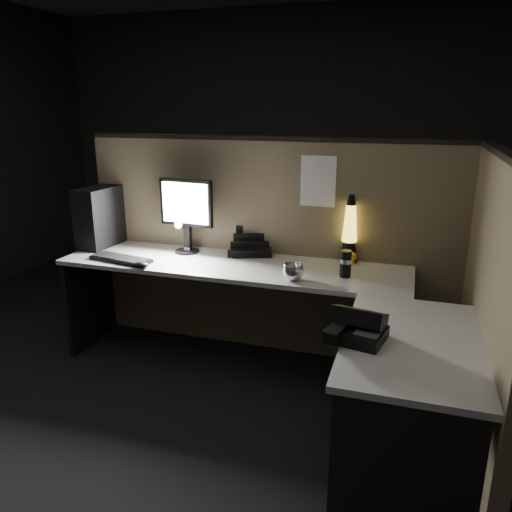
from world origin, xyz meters
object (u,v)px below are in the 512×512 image
(desk_phone, at_px, (356,327))
(keyboard, at_px, (121,259))
(lava_lamp, at_px, (350,235))
(pc_tower, at_px, (101,216))
(monitor, at_px, (186,209))

(desk_phone, bearing_deg, keyboard, 169.18)
(keyboard, distance_m, lava_lamp, 1.52)
(pc_tower, distance_m, desk_phone, 2.22)
(keyboard, xyz_separation_m, desk_phone, (1.63, -0.69, 0.04))
(pc_tower, xyz_separation_m, desk_phone, (1.98, -1.00, -0.16))
(monitor, distance_m, keyboard, 0.56)
(lava_lamp, xyz_separation_m, desk_phone, (0.18, -1.13, -0.13))
(lava_lamp, bearing_deg, desk_phone, -80.75)
(monitor, xyz_separation_m, desk_phone, (1.30, -1.02, -0.26))
(monitor, bearing_deg, pc_tower, -172.15)
(pc_tower, relative_size, keyboard, 0.99)
(keyboard, bearing_deg, monitor, 55.50)
(lava_lamp, bearing_deg, monitor, -174.75)
(monitor, bearing_deg, keyboard, -129.21)
(pc_tower, distance_m, lava_lamp, 1.80)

